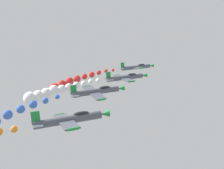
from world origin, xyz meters
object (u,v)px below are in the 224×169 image
airplane_right_inner (96,91)px  airplane_left_outer (70,119)px  airplane_lead (136,67)px  airplane_left_inner (126,77)px

airplane_right_inner → airplane_left_outer: (12.92, -7.85, 1.76)m
airplane_left_outer → airplane_right_inner: bearing=148.7°
airplane_lead → airplane_left_outer: size_ratio=1.00×
airplane_lead → airplane_left_inner: (12.92, -9.09, 1.89)m
airplane_left_inner → airplane_lead: bearing=144.9°
airplane_left_inner → airplane_left_outer: (23.73, -18.50, 3.60)m
airplane_lead → airplane_right_inner: 31.09m
airplane_lead → airplane_left_outer: 46.20m
airplane_left_inner → airplane_right_inner: size_ratio=1.00×
airplane_lead → airplane_right_inner: size_ratio=1.00×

